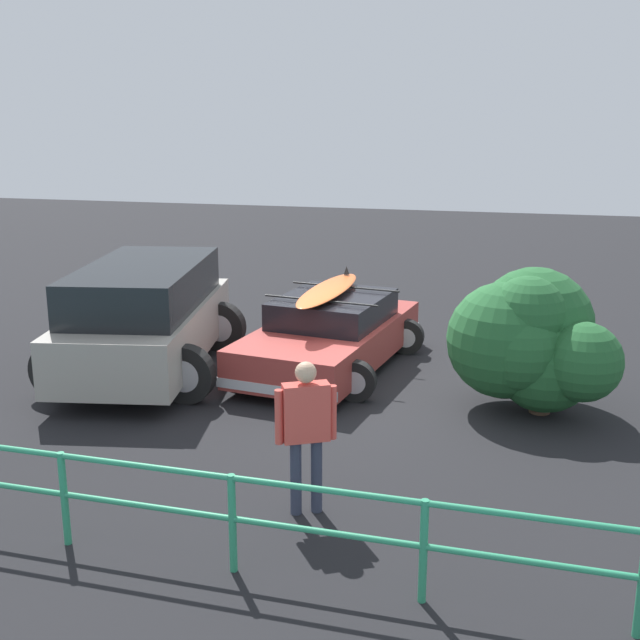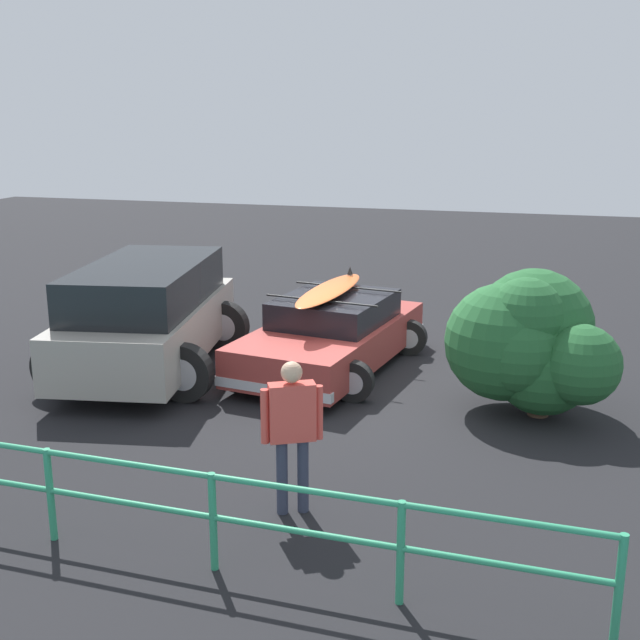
{
  "view_description": "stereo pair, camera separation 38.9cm",
  "coord_description": "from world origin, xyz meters",
  "views": [
    {
      "loc": [
        -2.22,
        11.2,
        4.0
      ],
      "look_at": [
        0.59,
        -0.1,
        0.95
      ],
      "focal_mm": 45.0,
      "sensor_mm": 36.0,
      "label": 1
    },
    {
      "loc": [
        -2.6,
        11.1,
        4.0
      ],
      "look_at": [
        0.59,
        -0.1,
        0.95
      ],
      "focal_mm": 45.0,
      "sensor_mm": 36.0,
      "label": 2
    }
  ],
  "objects": [
    {
      "name": "sedan_car",
      "position": [
        0.58,
        -0.74,
        0.56
      ],
      "size": [
        2.76,
        4.25,
        1.44
      ],
      "color": "#9E3833",
      "rests_on": "ground"
    },
    {
      "name": "suv_car",
      "position": [
        3.3,
        0.18,
        0.9
      ],
      "size": [
        3.08,
        4.58,
        1.73
      ],
      "color": "#9E998E",
      "rests_on": "ground"
    },
    {
      "name": "ground_plane",
      "position": [
        0.0,
        0.0,
        -0.01
      ],
      "size": [
        44.0,
        44.0,
        0.02
      ],
      "primitive_type": "cube",
      "color": "black",
      "rests_on": "ground"
    },
    {
      "name": "person_bystander",
      "position": [
        -0.29,
        3.98,
        0.97
      ],
      "size": [
        0.57,
        0.38,
        1.62
      ],
      "color": "#33384C",
      "rests_on": "ground"
    },
    {
      "name": "railing_fence",
      "position": [
        0.91,
        5.16,
        0.63
      ],
      "size": [
        8.54,
        0.36,
        0.94
      ],
      "color": "#2D9366",
      "rests_on": "ground"
    },
    {
      "name": "bush_near_left",
      "position": [
        -2.47,
        0.42,
        0.99
      ],
      "size": [
        2.31,
        1.97,
        1.94
      ],
      "color": "#4C3828",
      "rests_on": "ground"
    }
  ]
}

